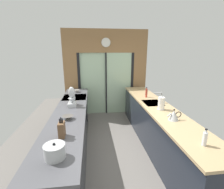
# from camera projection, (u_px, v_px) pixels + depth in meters

# --- Properties ---
(ground_plane) EXTENTS (5.04, 7.60, 0.02)m
(ground_plane) POSITION_uv_depth(u_px,v_px,m) (113.00, 141.00, 3.84)
(ground_plane) COLOR slate
(back_wall_unit) EXTENTS (2.64, 0.12, 2.70)m
(back_wall_unit) POSITION_uv_depth(u_px,v_px,m) (106.00, 68.00, 5.16)
(back_wall_unit) COLOR olive
(back_wall_unit) RESTS_ON ground_plane
(left_counter_run) EXTENTS (0.62, 3.80, 0.92)m
(left_counter_run) POSITION_uv_depth(u_px,v_px,m) (71.00, 135.00, 3.16)
(left_counter_run) COLOR #1E232D
(left_counter_run) RESTS_ON ground_plane
(right_counter_run) EXTENTS (0.62, 3.80, 0.92)m
(right_counter_run) POSITION_uv_depth(u_px,v_px,m) (156.00, 126.00, 3.54)
(right_counter_run) COLOR #1E232D
(right_counter_run) RESTS_ON ground_plane
(sink_faucet) EXTENTS (0.19, 0.02, 0.24)m
(sink_faucet) POSITION_uv_depth(u_px,v_px,m) (160.00, 96.00, 3.63)
(sink_faucet) COLOR #B7BABC
(sink_faucet) RESTS_ON right_counter_run
(oven_range) EXTENTS (0.60, 0.60, 0.92)m
(oven_range) POSITION_uv_depth(u_px,v_px,m) (76.00, 114.00, 4.23)
(oven_range) COLOR black
(oven_range) RESTS_ON ground_plane
(mixing_bowl_near) EXTENTS (0.19, 0.19, 0.06)m
(mixing_bowl_near) POSITION_uv_depth(u_px,v_px,m) (68.00, 117.00, 2.77)
(mixing_bowl_near) COLOR #514C47
(mixing_bowl_near) RESTS_ON left_counter_run
(mixing_bowl_far) EXTENTS (0.15, 0.15, 0.07)m
(mixing_bowl_far) POSITION_uv_depth(u_px,v_px,m) (77.00, 91.00, 4.58)
(mixing_bowl_far) COLOR gray
(mixing_bowl_far) RESTS_ON left_counter_run
(knife_block) EXTENTS (0.08, 0.14, 0.28)m
(knife_block) POSITION_uv_depth(u_px,v_px,m) (62.00, 130.00, 2.18)
(knife_block) COLOR brown
(knife_block) RESTS_ON left_counter_run
(stand_mixer) EXTENTS (0.17, 0.27, 0.42)m
(stand_mixer) POSITION_uv_depth(u_px,v_px,m) (72.00, 99.00, 3.40)
(stand_mixer) COLOR #B7BABC
(stand_mixer) RESTS_ON left_counter_run
(stock_pot) EXTENTS (0.23, 0.23, 0.19)m
(stock_pot) POSITION_uv_depth(u_px,v_px,m) (55.00, 151.00, 1.75)
(stock_pot) COLOR #B7BABC
(stock_pot) RESTS_ON left_counter_run
(kettle) EXTENTS (0.25, 0.17, 0.19)m
(kettle) POSITION_uv_depth(u_px,v_px,m) (174.00, 115.00, 2.73)
(kettle) COLOR #B7BABC
(kettle) RESTS_ON right_counter_run
(soap_bottle_near) EXTENTS (0.06, 0.06, 0.22)m
(soap_bottle_near) POSITION_uv_depth(u_px,v_px,m) (205.00, 139.00, 1.98)
(soap_bottle_near) COLOR silver
(soap_bottle_near) RESTS_ON right_counter_run
(soap_bottle_far) EXTENTS (0.05, 0.05, 0.26)m
(soap_bottle_far) POSITION_uv_depth(u_px,v_px,m) (146.00, 93.00, 4.06)
(soap_bottle_far) COLOR #B23D2D
(soap_bottle_far) RESTS_ON right_counter_run
(paper_towel_roll) EXTENTS (0.14, 0.14, 0.28)m
(paper_towel_roll) POSITION_uv_depth(u_px,v_px,m) (161.00, 103.00, 3.21)
(paper_towel_roll) COLOR #B7BABC
(paper_towel_roll) RESTS_ON right_counter_run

